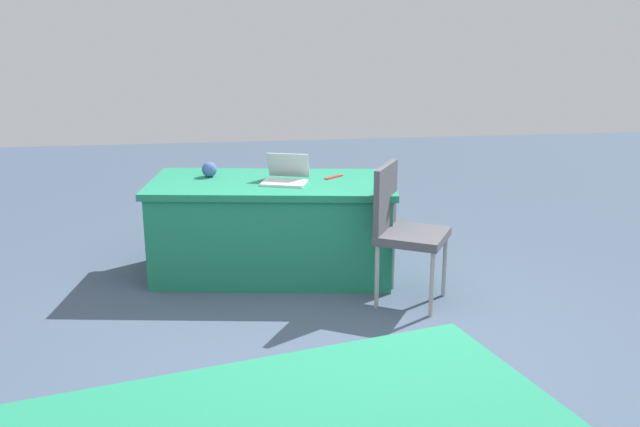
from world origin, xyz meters
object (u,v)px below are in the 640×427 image
object	(u,v)px
laptop_silver	(285,177)
scissors_red	(334,177)
table_foreground	(273,227)
chair_near_front	(403,225)
yarn_ball	(209,169)

from	to	relation	value
laptop_silver	scissors_red	world-z (taller)	laptop_silver
laptop_silver	scissors_red	bearing A→B (deg)	-145.97
table_foreground	chair_near_front	world-z (taller)	chair_near_front
table_foreground	laptop_silver	world-z (taller)	laptop_silver
table_foreground	laptop_silver	distance (m)	0.42
table_foreground	chair_near_front	bearing A→B (deg)	141.82
chair_near_front	yarn_ball	distance (m)	1.59
laptop_silver	yarn_ball	world-z (taller)	laptop_silver
chair_near_front	scissors_red	size ratio (longest dim) A/B	5.34
scissors_red	chair_near_front	bearing A→B (deg)	77.53
laptop_silver	yarn_ball	bearing A→B (deg)	-6.69
table_foreground	yarn_ball	distance (m)	0.66
table_foreground	scissors_red	world-z (taller)	scissors_red
laptop_silver	chair_near_front	bearing A→B (deg)	159.48
table_foreground	yarn_ball	bearing A→B (deg)	-23.35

